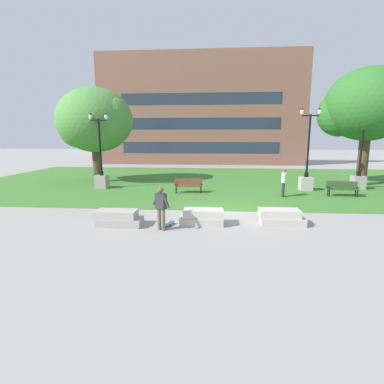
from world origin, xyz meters
TOP-DOWN VIEW (x-y plane):
  - ground_plane at (0.00, 0.00)m, footprint 140.00×140.00m
  - grass_lawn at (0.00, 10.00)m, footprint 40.00×20.00m
  - concrete_block_center at (-4.73, -2.74)m, footprint 1.88×0.90m
  - concrete_block_left at (-1.28, -2.30)m, footprint 1.80×0.90m
  - concrete_block_right at (1.98, -2.06)m, footprint 1.86×0.90m
  - person_skateboarder at (-2.86, -3.21)m, footprint 0.81×0.67m
  - skateboard at (-2.71, -2.79)m, footprint 0.53×1.03m
  - park_bench_near_left at (6.97, 4.28)m, footprint 1.84×0.67m
  - park_bench_near_right at (-2.51, 4.71)m, footprint 1.84×0.69m
  - lamp_post_center at (-8.77, 5.94)m, footprint 1.32×0.80m
  - lamp_post_right at (9.13, 7.05)m, footprint 1.32×0.80m
  - lamp_post_left at (5.35, 6.25)m, footprint 1.32×0.80m
  - tree_near_left at (-10.27, 8.85)m, footprint 6.12×5.83m
  - tree_far_right at (10.07, 8.87)m, footprint 6.40×6.09m
  - person_bystander_near_lawn at (3.32, 3.80)m, footprint 0.29×0.63m
  - building_facade_distant at (-2.81, 24.50)m, footprint 26.51×1.03m

SIDE VIEW (x-z plane):
  - ground_plane at x=0.00m, z-range 0.00..0.00m
  - grass_lawn at x=0.00m, z-range 0.00..0.02m
  - skateboard at x=-2.71m, z-range 0.02..0.15m
  - concrete_block_center at x=-4.73m, z-range -0.01..0.63m
  - concrete_block_left at x=-1.28m, z-range -0.01..0.63m
  - concrete_block_right at x=1.98m, z-range -0.01..0.63m
  - park_bench_near_left at x=6.97m, z-range 0.09..0.99m
  - park_bench_near_right at x=-2.51m, z-range 0.09..0.99m
  - person_skateboarder at x=-2.86m, z-range 0.11..1.82m
  - person_bystander_near_lawn at x=3.32m, z-range 0.13..1.84m
  - lamp_post_center at x=-8.77m, z-range -1.52..3.65m
  - lamp_post_right at x=9.13m, z-range -1.58..3.77m
  - lamp_post_left at x=5.35m, z-range -1.61..3.83m
  - tree_near_left at x=-10.27m, z-range 1.13..8.45m
  - tree_far_right at x=10.07m, z-range 1.57..10.02m
  - building_facade_distant at x=-2.81m, z-range -0.01..13.97m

